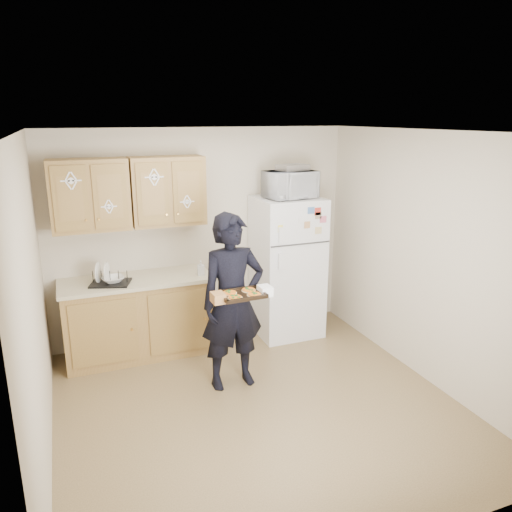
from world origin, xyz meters
The scene contains 23 objects.
floor centered at (0.00, 0.00, 0.00)m, with size 3.60×3.60×0.00m, color brown.
ceiling centered at (0.00, 0.00, 2.50)m, with size 3.60×3.60×0.00m, color silver.
wall_back centered at (0.00, 1.80, 1.25)m, with size 3.60×0.04×2.50m, color beige.
wall_front centered at (0.00, -1.80, 1.25)m, with size 3.60×0.04×2.50m, color beige.
wall_left centered at (-1.80, 0.00, 1.25)m, with size 0.04×3.60×2.50m, color beige.
wall_right centered at (1.80, 0.00, 1.25)m, with size 0.04×3.60×2.50m, color beige.
refrigerator centered at (0.95, 1.43, 0.85)m, with size 0.75×0.70×1.70m, color white.
base_cabinet centered at (-0.85, 1.48, 0.43)m, with size 1.60×0.60×0.86m, color olive.
countertop centered at (-0.85, 1.48, 0.88)m, with size 1.64×0.64×0.04m, color #C4B796.
upper_cab_left centered at (-1.25, 1.61, 1.83)m, with size 0.80×0.33×0.75m, color olive.
upper_cab_right centered at (-0.43, 1.61, 1.83)m, with size 0.80×0.33×0.75m, color olive.
cereal_box centered at (1.47, 1.67, 0.16)m, with size 0.20×0.07×0.32m, color #F1D555.
person centered at (-0.07, 0.47, 0.88)m, with size 0.64×0.42×1.76m, color black.
baking_tray centered at (-0.09, 0.17, 1.05)m, with size 0.40×0.29×0.04m, color black.
pizza_front_left centered at (-0.18, 0.10, 1.07)m, with size 0.13×0.13×0.02m, color orange.
pizza_front_right centered at (0.01, 0.11, 1.07)m, with size 0.13×0.13×0.02m, color orange.
pizza_back_left centered at (-0.18, 0.24, 1.07)m, with size 0.13×0.13×0.02m, color orange.
pizza_back_right centered at (0.01, 0.24, 1.07)m, with size 0.13×0.13×0.02m, color orange.
microwave centered at (0.95, 1.38, 1.86)m, with size 0.57×0.38×0.31m, color white.
foil_pan centered at (0.99, 1.41, 2.05)m, with size 0.33×0.23×0.07m, color #B1B0B8.
dish_rack centered at (-1.13, 1.40, 0.98)m, with size 0.40×0.30×0.16m, color black.
bowl centered at (-1.10, 1.40, 0.95)m, with size 0.23×0.23×0.06m, color silver.
soap_bottle centered at (-0.15, 1.35, 0.98)m, with size 0.08×0.08×0.17m, color white.
Camera 1 is at (-1.52, -3.83, 2.63)m, focal length 35.00 mm.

